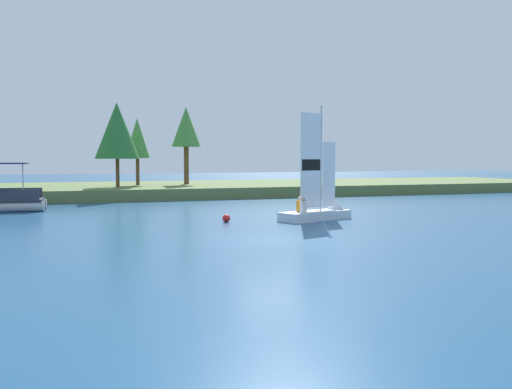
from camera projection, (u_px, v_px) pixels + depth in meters
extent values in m
plane|color=navy|center=(270.00, 240.00, 21.67)|extent=(200.00, 200.00, 0.00)
cube|color=#5B703D|center=(145.00, 190.00, 48.74)|extent=(80.00, 15.70, 0.86)
cylinder|color=brown|center=(118.00, 173.00, 44.48)|extent=(0.29, 0.29, 2.19)
cone|color=#286B2D|center=(117.00, 130.00, 44.28)|extent=(3.43, 3.43, 4.37)
cylinder|color=brown|center=(138.00, 172.00, 47.56)|extent=(0.29, 0.29, 2.25)
cone|color=#47893D|center=(137.00, 138.00, 47.39)|extent=(2.06, 2.06, 3.30)
cylinder|color=brown|center=(186.00, 165.00, 49.71)|extent=(0.42, 0.42, 3.24)
cone|color=#47893D|center=(186.00, 127.00, 49.50)|extent=(2.51, 2.51, 3.42)
cube|color=silver|center=(315.00, 216.00, 28.66)|extent=(4.15, 2.53, 0.45)
cone|color=silver|center=(342.00, 213.00, 29.91)|extent=(1.32, 1.43, 1.18)
cylinder|color=#B7B7BC|center=(321.00, 158.00, 28.73)|extent=(0.08, 0.08, 5.25)
cube|color=white|center=(311.00, 160.00, 28.29)|extent=(1.34, 0.49, 4.61)
cube|color=black|center=(311.00, 165.00, 28.31)|extent=(1.21, 0.45, 0.55)
cube|color=white|center=(329.00, 174.00, 29.14)|extent=(0.88, 0.33, 3.25)
cylinder|color=#B7B7BC|center=(311.00, 207.00, 28.44)|extent=(1.35, 0.52, 0.06)
cube|color=silver|center=(303.00, 207.00, 27.71)|extent=(0.33, 0.28, 0.55)
sphere|color=tan|center=(303.00, 199.00, 27.69)|extent=(0.20, 0.20, 0.20)
cube|color=orange|center=(300.00, 206.00, 28.35)|extent=(0.33, 0.28, 0.56)
sphere|color=tan|center=(300.00, 198.00, 28.33)|extent=(0.20, 0.20, 0.20)
cylinder|color=#B2B2B7|center=(23.00, 181.00, 33.75)|extent=(0.06, 0.06, 2.05)
sphere|color=red|center=(226.00, 218.00, 27.65)|extent=(0.38, 0.38, 0.38)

